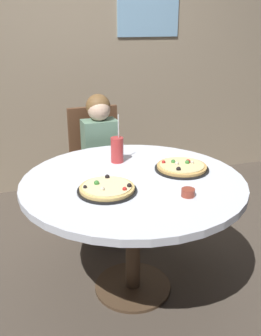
% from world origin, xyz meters
% --- Properties ---
extents(ground_plane, '(8.00, 8.00, 0.00)m').
position_xyz_m(ground_plane, '(0.00, 0.00, 0.00)').
color(ground_plane, '#4C4238').
extents(wall_with_window, '(5.20, 0.14, 2.90)m').
position_xyz_m(wall_with_window, '(0.00, 1.79, 1.45)').
color(wall_with_window, gray).
rests_on(wall_with_window, ground_plane).
extents(dining_table, '(1.27, 1.27, 0.75)m').
position_xyz_m(dining_table, '(0.00, 0.00, 0.66)').
color(dining_table, silver).
rests_on(dining_table, ground_plane).
extents(chair_wooden, '(0.42, 0.42, 0.95)m').
position_xyz_m(chair_wooden, '(-0.00, 0.95, 0.53)').
color(chair_wooden, brown).
rests_on(chair_wooden, ground_plane).
extents(diner_child, '(0.27, 0.42, 1.08)m').
position_xyz_m(diner_child, '(0.00, 0.76, 0.48)').
color(diner_child, '#3F4766').
rests_on(diner_child, ground_plane).
extents(pizza_veggie, '(0.32, 0.32, 0.05)m').
position_xyz_m(pizza_veggie, '(-0.18, -0.12, 0.77)').
color(pizza_veggie, black).
rests_on(pizza_veggie, dining_table).
extents(pizza_cheese, '(0.32, 0.32, 0.05)m').
position_xyz_m(pizza_cheese, '(0.32, 0.05, 0.77)').
color(pizza_cheese, black).
rests_on(pizza_cheese, dining_table).
extents(soda_cup, '(0.08, 0.08, 0.31)m').
position_xyz_m(soda_cup, '(-0.01, 0.30, 0.83)').
color(soda_cup, '#B73333').
rests_on(soda_cup, dining_table).
extents(sauce_bowl, '(0.07, 0.07, 0.04)m').
position_xyz_m(sauce_bowl, '(0.20, -0.29, 0.77)').
color(sauce_bowl, brown).
rests_on(sauce_bowl, dining_table).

